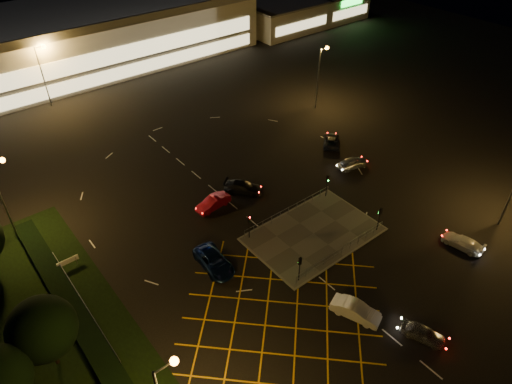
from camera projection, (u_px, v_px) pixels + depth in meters
ground at (288, 232)px, 51.26m from camera, size 180.00×180.00×0.00m
pedestrian_island at (313, 234)px, 50.98m from camera, size 14.00×9.00×0.12m
grass_verge at (12, 328)px, 41.07m from camera, size 18.00×30.00×0.08m
hedge at (66, 297)px, 43.27m from camera, size 2.00×26.00×1.00m
supermarket at (72, 39)px, 86.52m from camera, size 72.00×26.50×10.50m
retail_unit_a at (281, 15)px, 105.66m from camera, size 18.80×14.80×6.35m
retail_unit_b at (330, 3)px, 113.59m from camera, size 14.80×14.80×6.35m
streetlight_nw at (3, 189)px, 46.77m from camera, size 1.78×0.56×10.03m
streetlight_ne at (321, 69)px, 71.83m from camera, size 1.78×0.56×10.03m
streetlight_far_left at (43, 67)px, 72.35m from camera, size 1.78×0.56×10.03m
streetlight_far_right at (237, 17)px, 93.44m from camera, size 1.78×0.56×10.03m
signal_sw at (300, 264)px, 44.12m from camera, size 0.28×0.30×3.15m
signal_se at (380, 215)px, 50.07m from camera, size 0.28×0.30×3.15m
signal_nw at (249, 222)px, 49.08m from camera, size 0.28×0.30×3.15m
signal_ne at (327, 181)px, 55.03m from camera, size 0.28×0.30×3.15m
tree_e at (42, 329)px, 35.54m from camera, size 5.40×5.40×7.35m
car_near_silver at (423, 333)px, 39.93m from camera, size 2.78×4.14×1.31m
car_queue_white at (356, 310)px, 41.74m from camera, size 3.15×4.89×1.52m
car_left_blue at (214, 261)px, 46.65m from camera, size 2.97×5.67×1.52m
car_far_dkgrey at (243, 187)px, 56.85m from camera, size 4.60×5.08×1.42m
car_right_silver at (352, 163)px, 61.15m from camera, size 4.62×2.50×1.49m
car_circ_red at (213, 203)px, 54.33m from camera, size 4.58×1.96×1.47m
car_east_grey at (331, 141)px, 65.88m from camera, size 5.02×4.91×1.34m
car_approach_white at (463, 242)px, 49.05m from camera, size 2.36×4.59×1.27m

